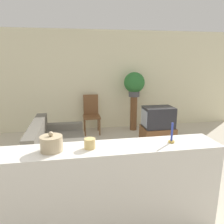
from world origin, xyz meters
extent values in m
plane|color=beige|center=(0.00, 0.00, 0.00)|extent=(14.00, 14.00, 0.00)
cube|color=beige|center=(0.00, 3.43, 1.35)|extent=(9.00, 0.06, 2.70)
cube|color=#605B51|center=(-0.62, 1.28, 0.22)|extent=(0.95, 1.65, 0.45)
cube|color=#605B51|center=(-0.99, 1.28, 0.63)|extent=(0.20, 1.65, 0.37)
cube|color=#605B51|center=(-0.62, 0.54, 0.30)|extent=(0.95, 0.16, 0.59)
cube|color=#605B51|center=(-0.62, 2.02, 0.30)|extent=(0.95, 0.16, 0.59)
cube|color=brown|center=(1.57, 1.92, 0.21)|extent=(0.73, 0.54, 0.42)
cube|color=#232328|center=(1.57, 1.92, 0.65)|extent=(0.66, 0.48, 0.47)
cube|color=#939EB2|center=(1.24, 1.92, 0.65)|extent=(0.02, 0.39, 0.37)
cube|color=brown|center=(0.14, 2.95, 0.46)|extent=(0.44, 0.44, 0.04)
cube|color=brown|center=(0.14, 3.15, 0.75)|extent=(0.40, 0.04, 0.55)
cylinder|color=brown|center=(-0.05, 2.76, 0.22)|extent=(0.04, 0.04, 0.44)
cylinder|color=brown|center=(0.33, 2.76, 0.22)|extent=(0.04, 0.04, 0.44)
cylinder|color=brown|center=(-0.05, 3.14, 0.22)|extent=(0.04, 0.04, 0.44)
cylinder|color=brown|center=(0.33, 3.14, 0.22)|extent=(0.04, 0.04, 0.44)
cylinder|color=brown|center=(1.31, 3.06, 0.47)|extent=(0.19, 0.19, 0.95)
cylinder|color=#4C4C51|center=(1.31, 3.06, 1.02)|extent=(0.29, 0.29, 0.14)
sphere|color=#2D7033|center=(1.31, 3.06, 1.33)|extent=(0.56, 0.56, 0.56)
cube|color=silver|center=(0.00, -0.46, 0.51)|extent=(2.55, 0.44, 1.03)
cylinder|color=tan|center=(-0.55, -0.46, 1.10)|extent=(0.23, 0.23, 0.16)
sphere|color=tan|center=(-0.55, -0.46, 1.21)|extent=(0.05, 0.05, 0.05)
cylinder|color=tan|center=(-0.16, -0.46, 1.08)|extent=(0.12, 0.12, 0.11)
cylinder|color=#B7933D|center=(0.76, -0.46, 1.04)|extent=(0.07, 0.07, 0.02)
cylinder|color=#2D3D9E|center=(0.76, -0.46, 1.15)|extent=(0.02, 0.02, 0.21)
camera|label=1|loc=(-0.31, -2.62, 1.95)|focal=35.00mm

